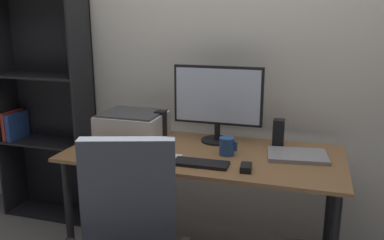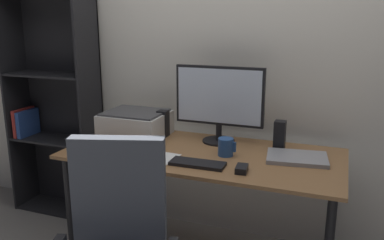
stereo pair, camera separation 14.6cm
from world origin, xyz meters
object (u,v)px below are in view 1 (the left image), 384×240
monitor (218,99)px  laptop (297,155)px  mouse (246,168)px  desk (203,165)px  speaker_right (278,134)px  bookshelf (46,110)px  speaker_left (161,124)px  printer (133,125)px  keyboard (201,163)px  coffee_mug (227,146)px

monitor → laptop: 0.58m
mouse → laptop: size_ratio=0.30×
desk → monitor: size_ratio=2.85×
laptop → speaker_right: size_ratio=1.88×
bookshelf → mouse: bearing=-19.9°
mouse → desk: bearing=136.9°
speaker_left → bookshelf: bookshelf is taller
desk → printer: (-0.52, 0.16, 0.16)m
monitor → printer: (-0.55, -0.06, -0.19)m
keyboard → laptop: laptop is taller
printer → laptop: bearing=-5.4°
coffee_mug → monitor: bearing=116.1°
desk → mouse: (0.28, -0.22, 0.10)m
mouse → coffee_mug: bearing=119.1°
desk → keyboard: 0.23m
monitor → laptop: monitor is taller
speaker_right → coffee_mug: bearing=-139.9°
monitor → speaker_right: size_ratio=3.23×
monitor → mouse: (0.26, -0.44, -0.25)m
mouse → bookshelf: bookshelf is taller
speaker_right → printer: size_ratio=0.43×
monitor → keyboard: monitor is taller
speaker_right → bookshelf: size_ratio=0.10×
monitor → bookshelf: 1.37m
keyboard → mouse: 0.24m
laptop → speaker_left: speaker_left is taller
mouse → bookshelf: 1.71m
keyboard → laptop: 0.55m
coffee_mug → bookshelf: size_ratio=0.06×
desk → bookshelf: bookshelf is taller
laptop → bookshelf: size_ratio=0.19×
printer → monitor: bearing=6.0°
laptop → speaker_left: 0.88m
speaker_left → printer: 0.18m
speaker_right → bookshelf: 1.73m
keyboard → printer: 0.68m
speaker_left → printer: (-0.17, -0.05, -0.00)m
laptop → bookshelf: bookshelf is taller
monitor → keyboard: 0.50m
speaker_right → printer: 0.92m
desk → speaker_right: (0.40, 0.21, 0.17)m
keyboard → bookshelf: 1.48m
mouse → keyboard: bearing=172.4°
monitor → keyboard: size_ratio=1.89×
speaker_left → printer: bearing=-163.9°
laptop → bookshelf: bearing=163.2°
desk → mouse: mouse is taller
mouse → coffee_mug: coffee_mug is taller
keyboard → coffee_mug: coffee_mug is taller
laptop → printer: 1.05m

